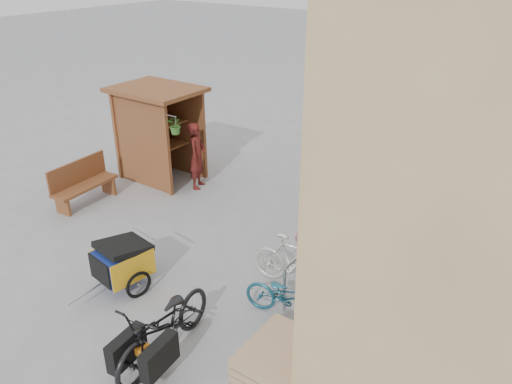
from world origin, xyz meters
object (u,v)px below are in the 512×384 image
Objects in this scene: kiosk at (156,121)px; bike_5 at (368,210)px; bike_2 at (337,239)px; cargo_bike at (164,327)px; bike_7 at (391,189)px; child_trailer at (122,261)px; pallet_stack at (282,360)px; bench at (82,182)px; shopping_carts at (446,163)px; bike_6 at (384,195)px; bike_1 at (295,263)px; bike_4 at (360,210)px; person_kiosk at (197,156)px; bike_3 at (338,225)px; bike_0 at (290,296)px.

bike_5 is at bearing 6.18° from kiosk.
cargo_bike is at bearing 154.51° from bike_2.
child_trailer is at bearing 144.99° from bike_7.
pallet_stack is 0.72× the size of bench.
shopping_carts is 2.28m from bike_6.
cargo_bike is at bearing 160.33° from bike_1.
bike_4 reaches higher than bike_7.
cargo_bike is at bearing -100.69° from shopping_carts.
person_kiosk is at bearing 49.86° from bench.
pallet_stack is 0.71× the size of person_kiosk.
bike_6 is at bearing -12.08° from bike_2.
shopping_carts is at bearing 74.31° from child_trailer.
bike_4 is at bearing 164.96° from bike_7.
person_kiosk reaches higher than bike_5.
bike_3 reaches higher than bike_1.
bike_4 is at bearing 19.74° from bench.
cargo_bike reaches higher than bike_0.
bike_5 is (4.36, 0.48, -0.39)m from person_kiosk.
bench is 6.19m from bike_0.
child_trailer is (-3.40, -7.50, -0.11)m from shopping_carts.
bike_0 is at bearing -26.03° from kiosk.
bike_4 is (5.86, 2.57, -0.05)m from bench.
bike_6 is (5.56, 1.56, -1.13)m from kiosk.
bike_5 is at bearing -12.75° from bike_2.
person_kiosk is at bearing 141.67° from pallet_stack.
bike_3 is at bearing 104.06° from pallet_stack.
cargo_bike is at bearing 174.85° from bike_5.
bike_0 is 1.04× the size of bike_7.
person_kiosk is 1.11× the size of bike_5.
bike_0 is at bearing -159.08° from bike_1.
person_kiosk is at bearing -144.56° from shopping_carts.
child_trailer is 0.91× the size of bike_3.
kiosk is at bearing -149.32° from shopping_carts.
cargo_bike reaches higher than bench.
person_kiosk is at bearing 95.82° from bike_3.
bike_6 is at bearing 76.21° from cargo_bike.
bike_2 is (4.35, -0.96, -0.40)m from person_kiosk.
bike_1 is 1.26m from bike_2.
bike_0 is at bearing 27.42° from child_trailer.
bench is at bearing 165.16° from pallet_stack.
bench is 0.92× the size of bike_4.
cargo_bike is 6.22m from bike_6.
bike_4 is 1.11m from bike_6.
bike_2 is at bearing -175.83° from bike_5.
shopping_carts reaches higher than bike_4.
pallet_stack is at bearing 177.26° from bike_7.
pallet_stack is 0.57× the size of cargo_bike.
bike_0 is 0.81m from bike_1.
person_kiosk is at bearing 5.86° from kiosk.
child_trailer is at bearing 97.58° from bike_0.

